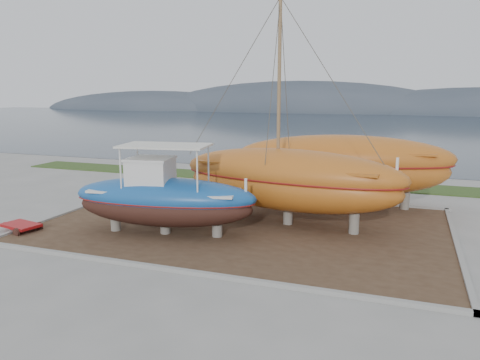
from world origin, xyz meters
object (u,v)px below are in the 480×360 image
(red_trailer, at_px, (21,228))
(orange_bare_hull, at_px, (342,172))
(blue_caique, at_px, (164,190))
(white_dinghy, at_px, (159,195))
(orange_sailboat, at_px, (290,115))

(red_trailer, bearing_deg, orange_bare_hull, 47.61)
(blue_caique, distance_m, white_dinghy, 4.91)
(white_dinghy, height_order, red_trailer, white_dinghy)
(blue_caique, bearing_deg, white_dinghy, 114.22)
(orange_bare_hull, bearing_deg, orange_sailboat, -121.60)
(blue_caique, height_order, red_trailer, blue_caique)
(white_dinghy, relative_size, orange_sailboat, 0.41)
(orange_sailboat, bearing_deg, orange_bare_hull, 75.02)
(white_dinghy, relative_size, orange_bare_hull, 0.39)
(blue_caique, xyz_separation_m, orange_sailboat, (4.67, 3.21, 3.11))
(orange_bare_hull, relative_size, red_trailer, 4.56)
(orange_sailboat, xyz_separation_m, orange_bare_hull, (1.85, 4.31, -3.19))
(orange_bare_hull, distance_m, red_trailer, 15.93)
(orange_sailboat, height_order, red_trailer, orange_sailboat)
(blue_caique, relative_size, red_trailer, 3.23)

